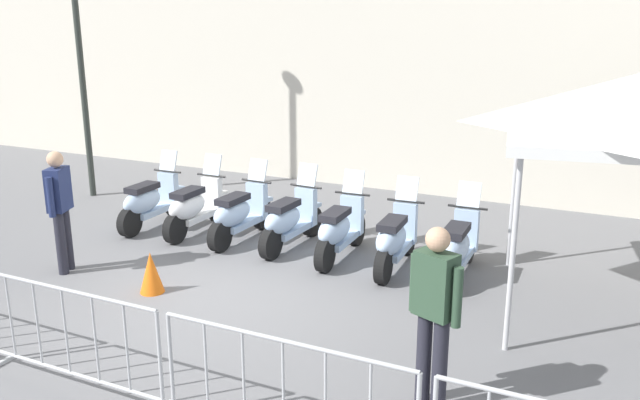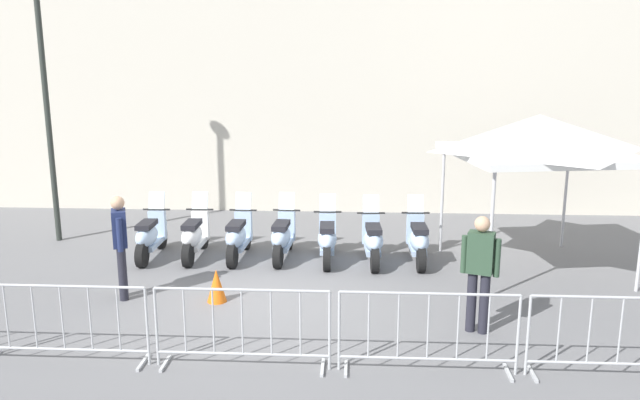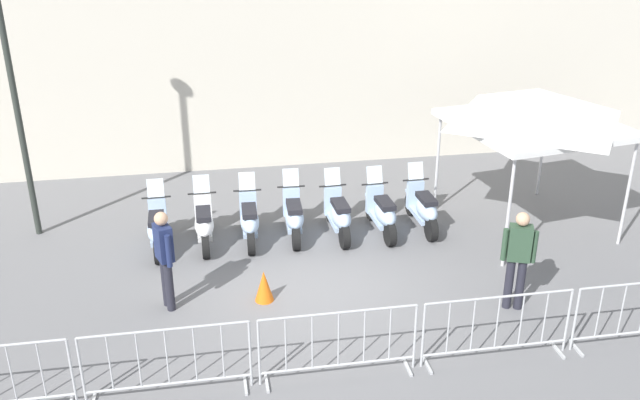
# 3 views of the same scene
# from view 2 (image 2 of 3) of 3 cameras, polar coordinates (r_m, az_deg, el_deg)

# --- Properties ---
(ground_plane) EXTENTS (120.00, 120.00, 0.00)m
(ground_plane) POSITION_cam_2_polar(r_m,az_deg,el_deg) (10.50, -4.70, -8.90)
(ground_plane) COLOR slate
(motorcycle_0) EXTENTS (0.63, 1.72, 1.24)m
(motorcycle_0) POSITION_cam_2_polar(r_m,az_deg,el_deg) (12.78, -15.31, -3.23)
(motorcycle_0) COLOR black
(motorcycle_0) RESTS_ON ground
(motorcycle_1) EXTENTS (0.64, 1.72, 1.24)m
(motorcycle_1) POSITION_cam_2_polar(r_m,az_deg,el_deg) (12.58, -11.43, -3.28)
(motorcycle_1) COLOR black
(motorcycle_1) RESTS_ON ground
(motorcycle_2) EXTENTS (0.68, 1.71, 1.24)m
(motorcycle_2) POSITION_cam_2_polar(r_m,az_deg,el_deg) (12.38, -7.51, -3.39)
(motorcycle_2) COLOR black
(motorcycle_2) RESTS_ON ground
(motorcycle_3) EXTENTS (0.70, 1.71, 1.24)m
(motorcycle_3) POSITION_cam_2_polar(r_m,az_deg,el_deg) (12.29, -3.44, -3.42)
(motorcycle_3) COLOR black
(motorcycle_3) RESTS_ON ground
(motorcycle_4) EXTENTS (0.61, 1.72, 1.24)m
(motorcycle_4) POSITION_cam_2_polar(r_m,az_deg,el_deg) (12.13, 0.67, -3.62)
(motorcycle_4) COLOR black
(motorcycle_4) RESTS_ON ground
(motorcycle_5) EXTENTS (0.59, 1.72, 1.24)m
(motorcycle_5) POSITION_cam_2_polar(r_m,az_deg,el_deg) (12.08, 4.85, -3.74)
(motorcycle_5) COLOR black
(motorcycle_5) RESTS_ON ground
(motorcycle_6) EXTENTS (0.62, 1.72, 1.24)m
(motorcycle_6) POSITION_cam_2_polar(r_m,az_deg,el_deg) (12.20, 8.97, -3.68)
(motorcycle_6) COLOR black
(motorcycle_6) RESTS_ON ground
(barrier_segment_1) EXTENTS (2.22, 0.78, 1.07)m
(barrier_segment_1) POSITION_cam_2_polar(r_m,az_deg,el_deg) (8.82, -22.51, -10.49)
(barrier_segment_1) COLOR #B2B5B7
(barrier_segment_1) RESTS_ON ground
(barrier_segment_2) EXTENTS (2.22, 0.78, 1.07)m
(barrier_segment_2) POSITION_cam_2_polar(r_m,az_deg,el_deg) (8.11, -7.13, -11.63)
(barrier_segment_2) COLOR #B2B5B7
(barrier_segment_2) RESTS_ON ground
(barrier_segment_3) EXTENTS (2.22, 0.78, 1.07)m
(barrier_segment_3) POSITION_cam_2_polar(r_m,az_deg,el_deg) (8.04, 9.86, -11.93)
(barrier_segment_3) COLOR #B2B5B7
(barrier_segment_3) RESTS_ON ground
(barrier_segment_4) EXTENTS (2.22, 0.78, 1.07)m
(barrier_segment_4) POSITION_cam_2_polar(r_m,az_deg,el_deg) (8.63, 25.77, -11.30)
(barrier_segment_4) COLOR #B2B5B7
(barrier_segment_4) RESTS_ON ground
(street_lamp) EXTENTS (0.36, 0.36, 5.88)m
(street_lamp) POSITION_cam_2_polar(r_m,az_deg,el_deg) (14.34, -23.98, 10.34)
(street_lamp) COLOR #2D332D
(street_lamp) RESTS_ON ground
(officer_near_row_end) EXTENTS (0.28, 0.54, 1.73)m
(officer_near_row_end) POSITION_cam_2_polar(r_m,az_deg,el_deg) (10.64, -17.83, -3.62)
(officer_near_row_end) COLOR #23232D
(officer_near_row_end) RESTS_ON ground
(officer_mid_plaza) EXTENTS (0.49, 0.37, 1.73)m
(officer_mid_plaza) POSITION_cam_2_polar(r_m,az_deg,el_deg) (9.16, 14.44, -6.00)
(officer_mid_plaza) COLOR #23232D
(officer_mid_plaza) RESTS_ON ground
(canopy_tent) EXTENTS (2.94, 2.94, 2.91)m
(canopy_tent) POSITION_cam_2_polar(r_m,az_deg,el_deg) (11.95, 19.40, 5.53)
(canopy_tent) COLOR silver
(canopy_tent) RESTS_ON ground
(traffic_cone) EXTENTS (0.32, 0.32, 0.55)m
(traffic_cone) POSITION_cam_2_polar(r_m,az_deg,el_deg) (10.35, -9.46, -7.73)
(traffic_cone) COLOR orange
(traffic_cone) RESTS_ON ground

